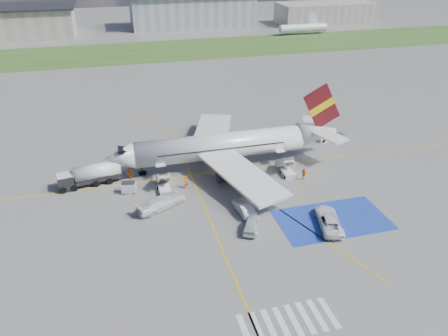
{
  "coord_description": "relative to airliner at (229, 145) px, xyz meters",
  "views": [
    {
      "loc": [
        -15.1,
        -44.62,
        31.56
      ],
      "look_at": [
        -1.33,
        6.68,
        3.5
      ],
      "focal_mm": 35.0,
      "sensor_mm": 36.0,
      "label": 1
    }
  ],
  "objects": [
    {
      "name": "ground",
      "position": [
        -1.51,
        -14.0,
        -3.39
      ],
      "size": [
        400.0,
        400.0,
        0.0
      ],
      "primitive_type": "plane",
      "color": "#60605E",
      "rests_on": "ground"
    },
    {
      "name": "grass_strip",
      "position": [
        -1.51,
        81.0,
        -3.39
      ],
      "size": [
        400.0,
        30.0,
        0.01
      ],
      "primitive_type": "cube",
      "color": "#2D4C1E",
      "rests_on": "ground"
    },
    {
      "name": "taxiway_line_main",
      "position": [
        -1.51,
        -2.0,
        -3.39
      ],
      "size": [
        120.0,
        0.2,
        0.01
      ],
      "primitive_type": "cube",
      "color": "gold",
      "rests_on": "ground"
    },
    {
      "name": "taxiway_line_cross",
      "position": [
        -6.51,
        -24.0,
        -3.39
      ],
      "size": [
        0.2,
        60.0,
        0.01
      ],
      "primitive_type": "cube",
      "color": "gold",
      "rests_on": "ground"
    },
    {
      "name": "taxiway_line_diag",
      "position": [
        -1.51,
        -2.0,
        -3.39
      ],
      "size": [
        20.71,
        56.45,
        0.01
      ],
      "primitive_type": "cube",
      "rotation": [
        0.0,
        0.0,
        0.35
      ],
      "color": "gold",
      "rests_on": "ground"
    },
    {
      "name": "staging_box",
      "position": [
        8.49,
        -18.0,
        -3.39
      ],
      "size": [
        14.0,
        8.0,
        0.01
      ],
      "primitive_type": "cube",
      "color": "#19379A",
      "rests_on": "ground"
    },
    {
      "name": "crosswalk",
      "position": [
        -3.31,
        -32.0,
        -3.39
      ],
      "size": [
        9.0,
        4.0,
        0.01
      ],
      "color": "silver",
      "rests_on": "ground"
    },
    {
      "name": "terminal_centre",
      "position": [
        18.49,
        121.0,
        2.61
      ],
      "size": [
        48.0,
        18.0,
        12.0
      ],
      "primitive_type": "cube",
      "color": "gray",
      "rests_on": "ground"
    },
    {
      "name": "terminal_east",
      "position": [
        73.49,
        114.0,
        0.61
      ],
      "size": [
        40.0,
        16.0,
        8.0
      ],
      "primitive_type": "cube",
      "color": "gray",
      "rests_on": "ground"
    },
    {
      "name": "airliner",
      "position": [
        0.0,
        0.0,
        0.0
      ],
      "size": [
        36.81,
        32.95,
        11.92
      ],
      "color": "silver",
      "rests_on": "ground"
    },
    {
      "name": "airstairs_fwd",
      "position": [
        -11.01,
        -5.3,
        -2.77
      ],
      "size": [
        1.9,
        5.2,
        3.6
      ],
      "color": "silver",
      "rests_on": "ground"
    },
    {
      "name": "airstairs_aft",
      "position": [
        7.49,
        -5.3,
        -2.77
      ],
      "size": [
        1.9,
        5.2,
        3.6
      ],
      "color": "silver",
      "rests_on": "ground"
    },
    {
      "name": "fuel_tanker",
      "position": [
        -21.02,
        -0.74,
        -2.14
      ],
      "size": [
        8.99,
        3.68,
        2.98
      ],
      "rotation": [
        0.0,
        0.0,
        0.15
      ],
      "color": "black",
      "rests_on": "ground"
    },
    {
      "name": "gpu_cart",
      "position": [
        -15.82,
        -4.56,
        -2.66
      ],
      "size": [
        2.14,
        1.59,
        1.62
      ],
      "rotation": [
        0.0,
        0.0,
        -0.2
      ],
      "color": "silver",
      "rests_on": "ground"
    },
    {
      "name": "belt_loader",
      "position": [
        19.78,
        4.61,
        -3.03
      ],
      "size": [
        5.01,
        2.17,
        1.47
      ],
      "rotation": [
        0.0,
        0.0,
        0.08
      ],
      "color": "silver",
      "rests_on": "ground"
    },
    {
      "name": "car_silver_a",
      "position": [
        -2.03,
        -17.32,
        -2.63
      ],
      "size": [
        3.54,
        4.79,
        1.52
      ],
      "primitive_type": "imported",
      "rotation": [
        0.0,
        0.0,
        2.69
      ],
      "color": "silver",
      "rests_on": "ground"
    },
    {
      "name": "car_silver_b",
      "position": [
        -1.85,
        -13.52,
        -2.63
      ],
      "size": [
        2.05,
        4.74,
        1.52
      ],
      "primitive_type": "imported",
      "rotation": [
        0.0,
        0.0,
        3.24
      ],
      "color": "#B8BBBF",
      "rests_on": "ground"
    },
    {
      "name": "van_white_a",
      "position": [
        7.43,
        -18.98,
        -2.39
      ],
      "size": [
        3.71,
        5.81,
        2.01
      ],
      "primitive_type": "imported",
      "rotation": [
        0.0,
        0.0,
        2.89
      ],
      "color": "white",
      "rests_on": "ground"
    },
    {
      "name": "van_white_b",
      "position": [
        -11.98,
        -9.64,
        -2.34
      ],
      "size": [
        5.81,
        4.4,
        2.11
      ],
      "primitive_type": "imported",
      "rotation": [
        0.0,
        0.0,
        2.04
      ],
      "color": "silver",
      "rests_on": "ground"
    },
    {
      "name": "crew_fwd",
      "position": [
        -7.82,
        -5.4,
        -2.45
      ],
      "size": [
        0.82,
        0.77,
        1.88
      ],
      "primitive_type": "imported",
      "rotation": [
        0.0,
        0.0,
        0.62
      ],
      "color": "orange",
      "rests_on": "ground"
    },
    {
      "name": "crew_nose",
      "position": [
        -15.45,
        -0.76,
        -2.48
      ],
      "size": [
        1.12,
        1.12,
        1.83
      ],
      "primitive_type": "imported",
      "rotation": [
        0.0,
        0.0,
        -0.76
      ],
      "color": "orange",
      "rests_on": "ground"
    },
    {
      "name": "crew_aft",
      "position": [
        9.26,
        -7.46,
        -2.45
      ],
      "size": [
        1.04,
        1.16,
        1.89
      ],
      "primitive_type": "imported",
      "rotation": [
        0.0,
        0.0,
        2.22
      ],
      "color": "orange",
      "rests_on": "ground"
    }
  ]
}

